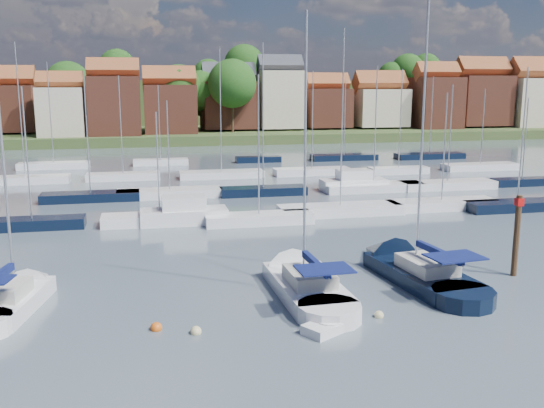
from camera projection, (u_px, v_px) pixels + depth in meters
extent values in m
plane|color=#404C57|center=(219.00, 183.00, 69.67)|extent=(260.00, 260.00, 0.00)
cube|color=white|center=(12.00, 305.00, 30.42)|extent=(3.55, 6.26, 1.20)
cone|color=white|center=(39.00, 282.00, 34.03)|extent=(2.96, 3.29, 2.45)
cube|color=beige|center=(7.00, 290.00, 29.83)|extent=(2.16, 2.74, 0.70)
cylinder|color=#B2B2B7|center=(5.00, 185.00, 29.64)|extent=(0.14, 0.14, 10.91)
cube|color=white|center=(306.00, 290.00, 32.59)|extent=(3.37, 7.63, 1.20)
cone|color=white|center=(284.00, 265.00, 37.08)|extent=(3.25, 3.76, 3.14)
cylinder|color=white|center=(329.00, 316.00, 29.00)|extent=(3.24, 3.24, 1.20)
cube|color=beige|center=(309.00, 277.00, 31.91)|extent=(2.29, 3.21, 0.70)
cylinder|color=#B2B2B7|center=(305.00, 149.00, 31.62)|extent=(0.14, 0.14, 13.96)
cylinder|color=#B2B2B7|center=(316.00, 267.00, 30.75)|extent=(0.23, 4.19, 0.10)
cube|color=#101950|center=(316.00, 264.00, 30.72)|extent=(0.42, 3.99, 0.35)
cube|color=#101950|center=(324.00, 269.00, 29.39)|extent=(2.73, 1.97, 0.08)
cube|color=black|center=(421.00, 278.00, 34.74)|extent=(4.18, 8.22, 1.20)
cone|color=black|center=(379.00, 255.00, 39.33)|extent=(3.71, 4.19, 3.29)
cylinder|color=black|center=(463.00, 301.00, 31.07)|extent=(3.65, 3.65, 1.20)
cube|color=beige|center=(427.00, 264.00, 34.05)|extent=(2.67, 3.53, 0.70)
cylinder|color=#B2B2B7|center=(422.00, 136.00, 33.68)|extent=(0.14, 0.14, 14.94)
cylinder|color=#B2B2B7|center=(439.00, 255.00, 32.86)|extent=(0.61, 4.37, 0.10)
cube|color=#101950|center=(439.00, 252.00, 32.83)|extent=(0.78, 4.17, 0.35)
cube|color=#101950|center=(455.00, 257.00, 31.48)|extent=(3.00, 2.28, 0.08)
cube|color=white|center=(330.00, 327.00, 27.89)|extent=(2.96, 2.47, 0.53)
cylinder|color=white|center=(330.00, 324.00, 27.86)|extent=(1.25, 1.25, 0.34)
cylinder|color=#4C331E|center=(515.00, 254.00, 35.71)|extent=(0.36, 0.36, 7.09)
cube|color=red|center=(519.00, 202.00, 35.09)|extent=(0.40, 0.40, 0.44)
sphere|color=beige|center=(196.00, 334.00, 27.58)|extent=(0.51, 0.51, 0.51)
sphere|color=#D85914|center=(156.00, 330.00, 28.00)|extent=(0.55, 0.55, 0.55)
sphere|color=beige|center=(379.00, 317.00, 29.52)|extent=(0.46, 0.46, 0.46)
sphere|color=#D85914|center=(319.00, 269.00, 37.20)|extent=(0.52, 0.52, 0.52)
sphere|color=#D85914|center=(477.00, 297.00, 32.38)|extent=(0.48, 0.48, 0.48)
cube|color=black|center=(32.00, 225.00, 47.46)|extent=(8.01, 2.24, 1.00)
cylinder|color=#B2B2B7|center=(27.00, 154.00, 46.37)|extent=(0.12, 0.12, 10.16)
cube|color=white|center=(160.00, 220.00, 49.13)|extent=(9.22, 2.58, 1.00)
cylinder|color=#B2B2B7|center=(158.00, 164.00, 48.23)|extent=(0.12, 0.12, 8.18)
cube|color=white|center=(259.00, 220.00, 49.20)|extent=(8.78, 2.46, 1.00)
cylinder|color=#B2B2B7|center=(259.00, 146.00, 48.03)|extent=(0.12, 0.12, 11.06)
cube|color=white|center=(340.00, 211.00, 52.72)|extent=(10.79, 3.02, 1.00)
cylinder|color=#B2B2B7|center=(342.00, 119.00, 51.18)|extent=(0.12, 0.12, 14.87)
cube|color=white|center=(441.00, 205.00, 55.04)|extent=(10.13, 2.84, 1.00)
cylinder|color=#B2B2B7|center=(444.00, 147.00, 54.01)|extent=(0.12, 0.12, 9.59)
cube|color=black|center=(517.00, 206.00, 54.53)|extent=(9.52, 2.67, 1.00)
cylinder|color=#B2B2B7|center=(523.00, 135.00, 53.28)|extent=(0.12, 0.12, 11.77)
cube|color=white|center=(184.00, 217.00, 49.30)|extent=(7.00, 2.60, 1.40)
cube|color=white|center=(184.00, 204.00, 49.09)|extent=(3.50, 2.20, 1.30)
cube|color=black|center=(91.00, 197.00, 58.83)|extent=(9.30, 2.60, 1.00)
cylinder|color=#B2B2B7|center=(87.00, 133.00, 57.61)|extent=(0.12, 0.12, 11.48)
cube|color=white|center=(170.00, 194.00, 60.73)|extent=(10.40, 2.91, 1.00)
cylinder|color=#B2B2B7|center=(168.00, 145.00, 59.78)|extent=(0.12, 0.12, 8.77)
cube|color=black|center=(263.00, 192.00, 61.94)|extent=(8.80, 2.46, 1.00)
cylinder|color=#B2B2B7|center=(263.00, 116.00, 60.45)|extent=(0.12, 0.12, 14.33)
cube|color=white|center=(373.00, 188.00, 64.25)|extent=(10.73, 3.00, 1.00)
cylinder|color=#B2B2B7|center=(376.00, 126.00, 62.97)|extent=(0.12, 0.12, 12.14)
cube|color=white|center=(447.00, 185.00, 65.77)|extent=(10.48, 2.93, 1.00)
cylinder|color=#B2B2B7|center=(450.00, 133.00, 64.67)|extent=(0.12, 0.12, 10.28)
cube|color=black|center=(522.00, 183.00, 67.72)|extent=(6.84, 1.91, 1.00)
cylinder|color=#B2B2B7|center=(525.00, 139.00, 66.76)|extent=(0.12, 0.12, 8.82)
cube|color=white|center=(354.00, 186.00, 64.63)|extent=(7.00, 2.60, 1.40)
cube|color=white|center=(354.00, 176.00, 64.41)|extent=(3.50, 2.20, 1.30)
cube|color=white|center=(26.00, 180.00, 69.23)|extent=(9.71, 2.72, 1.00)
cylinder|color=#B2B2B7|center=(20.00, 110.00, 67.69)|extent=(0.12, 0.12, 14.88)
cube|color=white|center=(123.00, 177.00, 71.73)|extent=(8.49, 2.38, 1.00)
cylinder|color=#B2B2B7|center=(121.00, 125.00, 70.53)|extent=(0.12, 0.12, 11.31)
cube|color=white|center=(222.00, 175.00, 73.39)|extent=(10.16, 2.85, 1.00)
cylinder|color=#B2B2B7|center=(221.00, 110.00, 71.87)|extent=(0.12, 0.12, 14.59)
cube|color=white|center=(312.00, 172.00, 75.81)|extent=(9.53, 2.67, 1.00)
cylinder|color=#B2B2B7|center=(312.00, 120.00, 74.56)|extent=(0.12, 0.12, 11.91)
cube|color=white|center=(398.00, 171.00, 76.71)|extent=(7.62, 2.13, 1.00)
cylinder|color=#B2B2B7|center=(400.00, 119.00, 75.43)|extent=(0.12, 0.12, 12.13)
cube|color=white|center=(480.00, 167.00, 80.20)|extent=(10.17, 2.85, 1.00)
cylinder|color=#B2B2B7|center=(483.00, 126.00, 79.15)|extent=(0.12, 0.12, 9.73)
cube|color=white|center=(54.00, 166.00, 81.38)|extent=(9.24, 2.59, 1.00)
cylinder|color=#B2B2B7|center=(50.00, 113.00, 80.00)|extent=(0.12, 0.12, 13.17)
cube|color=white|center=(161.00, 163.00, 84.97)|extent=(7.57, 2.12, 1.00)
cylinder|color=#B2B2B7|center=(159.00, 122.00, 83.88)|extent=(0.12, 0.12, 10.24)
cube|color=black|center=(258.00, 160.00, 87.97)|extent=(6.58, 1.84, 1.00)
cylinder|color=#B2B2B7|center=(258.00, 129.00, 87.09)|extent=(0.12, 0.12, 8.01)
cube|color=black|center=(344.00, 158.00, 90.55)|extent=(9.92, 2.78, 1.00)
cylinder|color=#B2B2B7|center=(345.00, 118.00, 89.39)|extent=(0.12, 0.12, 10.92)
cube|color=black|center=(430.00, 156.00, 92.27)|extent=(10.55, 2.95, 1.00)
cylinder|color=#B2B2B7|center=(432.00, 115.00, 91.05)|extent=(0.12, 0.12, 11.51)
cube|color=#435028|center=(179.00, 131.00, 143.50)|extent=(200.00, 70.00, 3.00)
cube|color=#435028|center=(173.00, 107.00, 166.58)|extent=(200.00, 60.00, 14.00)
cube|color=brown|center=(9.00, 108.00, 117.02)|extent=(10.37, 9.97, 8.73)
cube|color=brown|center=(6.00, 79.00, 115.92)|extent=(10.57, 5.13, 5.13)
cube|color=beige|center=(62.00, 112.00, 110.90)|extent=(8.09, 8.80, 8.96)
cube|color=brown|center=(60.00, 82.00, 109.83)|extent=(8.25, 4.00, 4.00)
cube|color=brown|center=(115.00, 106.00, 113.50)|extent=(9.36, 10.17, 10.97)
cube|color=brown|center=(113.00, 70.00, 112.21)|extent=(9.54, 4.63, 4.63)
cube|color=brown|center=(170.00, 110.00, 117.39)|extent=(9.90, 8.56, 9.42)
cube|color=brown|center=(169.00, 78.00, 116.24)|extent=(10.10, 4.90, 4.90)
cube|color=brown|center=(229.00, 105.00, 124.53)|extent=(10.59, 8.93, 9.49)
cube|color=#383A42|center=(228.00, 75.00, 123.35)|extent=(10.80, 5.24, 5.24)
cube|color=beige|center=(280.00, 99.00, 125.65)|extent=(9.01, 8.61, 11.65)
cube|color=#383A42|center=(280.00, 65.00, 124.31)|extent=(9.19, 4.46, 4.46)
cube|color=brown|center=(326.00, 108.00, 129.29)|extent=(9.10, 9.34, 8.00)
cube|color=brown|center=(327.00, 83.00, 128.29)|extent=(9.28, 4.50, 4.50)
cube|color=beige|center=(379.00, 108.00, 131.30)|extent=(10.86, 9.59, 7.88)
cube|color=brown|center=(380.00, 83.00, 130.27)|extent=(11.07, 5.37, 5.37)
cube|color=brown|center=(435.00, 103.00, 130.94)|extent=(9.18, 9.96, 10.97)
cube|color=brown|center=(437.00, 72.00, 129.66)|extent=(9.36, 4.54, 4.54)
cube|color=brown|center=(480.00, 101.00, 134.41)|extent=(11.39, 9.67, 10.76)
cube|color=brown|center=(482.00, 69.00, 133.09)|extent=(11.62, 5.64, 5.64)
cube|color=beige|center=(536.00, 103.00, 135.33)|extent=(12.95, 8.52, 10.80)
cube|color=brown|center=(539.00, 71.00, 133.97)|extent=(13.21, 6.41, 6.41)
cylinder|color=#382619|center=(406.00, 95.00, 152.00)|extent=(0.50, 0.50, 4.47)
sphere|color=#2B561B|center=(408.00, 70.00, 150.82)|extent=(8.18, 8.18, 8.18)
cylinder|color=#382619|center=(202.00, 121.00, 123.30)|extent=(0.50, 0.50, 4.46)
sphere|color=#2B561B|center=(201.00, 91.00, 122.12)|extent=(8.15, 8.15, 8.15)
cylinder|color=#382619|center=(244.00, 95.00, 141.79)|extent=(0.50, 0.50, 5.15)
sphere|color=#2B561B|center=(244.00, 65.00, 140.44)|extent=(9.41, 9.41, 9.41)
cylinder|color=#382619|center=(119.00, 95.00, 138.47)|extent=(0.50, 0.50, 4.56)
sphere|color=#2B561B|center=(117.00, 67.00, 137.26)|extent=(8.34, 8.34, 8.34)
cylinder|color=#382619|center=(70.00, 118.00, 126.76)|extent=(0.50, 0.50, 5.15)
sphere|color=#2B561B|center=(68.00, 84.00, 125.39)|extent=(9.42, 9.42, 9.42)
cylinder|color=#382619|center=(245.00, 119.00, 133.88)|extent=(0.50, 0.50, 3.77)
sphere|color=#2B561B|center=(245.00, 96.00, 132.88)|extent=(6.89, 6.89, 6.89)
cylinder|color=#382619|center=(233.00, 120.00, 119.57)|extent=(0.50, 0.50, 5.21)
sphere|color=#2B561B|center=(232.00, 83.00, 118.20)|extent=(9.53, 9.53, 9.53)
cylinder|color=#382619|center=(451.00, 119.00, 140.78)|extent=(0.50, 0.50, 2.97)
sphere|color=#2B561B|center=(452.00, 102.00, 139.99)|extent=(5.44, 5.44, 5.44)
cylinder|color=#382619|center=(180.00, 121.00, 120.24)|extent=(0.50, 0.50, 4.84)
sphere|color=#2B561B|center=(179.00, 87.00, 118.96)|extent=(8.85, 8.85, 8.85)
cylinder|color=#382619|center=(391.00, 96.00, 151.44)|extent=(0.50, 0.50, 3.72)
sphere|color=#2B561B|center=(392.00, 76.00, 150.45)|extent=(6.80, 6.80, 6.80)
cylinder|color=#382619|center=(435.00, 119.00, 131.88)|extent=(0.50, 0.50, 4.05)
sphere|color=#2B561B|center=(436.00, 94.00, 130.81)|extent=(7.40, 7.40, 7.40)
cylinder|color=#382619|center=(209.00, 98.00, 139.85)|extent=(0.50, 0.50, 3.93)
sphere|color=#2B561B|center=(208.00, 75.00, 138.81)|extent=(7.19, 7.19, 7.19)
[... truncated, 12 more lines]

